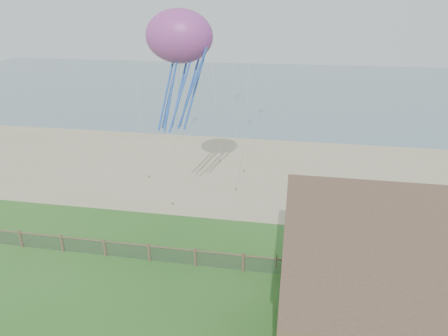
{
  "coord_description": "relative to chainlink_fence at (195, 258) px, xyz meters",
  "views": [
    {
      "loc": [
        5.39,
        -14.15,
        15.1
      ],
      "look_at": [
        1.45,
        8.0,
        5.9
      ],
      "focal_mm": 32.0,
      "sensor_mm": 36.0,
      "label": 1
    }
  ],
  "objects": [
    {
      "name": "picnic_table",
      "position": [
        7.72,
        -1.14,
        -0.19
      ],
      "size": [
        2.09,
        1.87,
        0.73
      ],
      "primitive_type": null,
      "rotation": [
        0.0,
        0.0,
        -0.4
      ],
      "color": "brown",
      "rests_on": "ground"
    },
    {
      "name": "motel_deck",
      "position": [
        13.0,
        -1.0,
        -0.3
      ],
      "size": [
        15.0,
        2.0,
        0.5
      ],
      "primitive_type": "cube",
      "color": "brown",
      "rests_on": "ground"
    },
    {
      "name": "sand_beach",
      "position": [
        0.0,
        16.0,
        -0.55
      ],
      "size": [
        72.0,
        20.0,
        0.02
      ],
      "primitive_type": "cube",
      "color": "tan",
      "rests_on": "ground"
    },
    {
      "name": "octopus_kite",
      "position": [
        -1.8,
        4.65,
        10.73
      ],
      "size": [
        4.38,
        3.52,
        7.99
      ],
      "primitive_type": null,
      "rotation": [
        0.0,
        0.0,
        0.22
      ],
      "color": "#FC5027"
    },
    {
      "name": "chainlink_fence",
      "position": [
        0.0,
        0.0,
        0.0
      ],
      "size": [
        36.2,
        0.2,
        1.25
      ],
      "primitive_type": null,
      "color": "brown",
      "rests_on": "ground"
    },
    {
      "name": "ocean",
      "position": [
        0.0,
        60.0,
        -0.55
      ],
      "size": [
        160.0,
        68.0,
        0.02
      ],
      "primitive_type": "cube",
      "color": "slate",
      "rests_on": "ground"
    }
  ]
}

